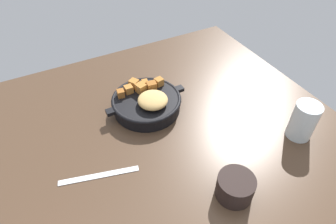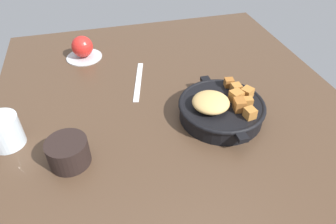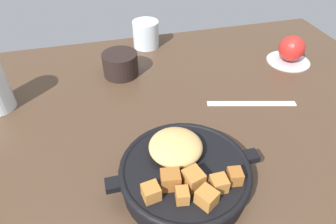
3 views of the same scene
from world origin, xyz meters
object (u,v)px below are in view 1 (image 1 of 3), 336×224
(butter_knife, at_px, (99,175))
(water_glass_tall, at_px, (303,121))
(coffee_mug_dark, at_px, (235,187))
(cast_iron_skillet, at_px, (147,102))

(butter_knife, relative_size, water_glass_tall, 1.80)
(butter_knife, distance_m, coffee_mug_dark, 0.34)
(cast_iron_skillet, bearing_deg, coffee_mug_dark, 98.60)
(butter_knife, distance_m, water_glass_tall, 0.58)
(butter_knife, height_order, water_glass_tall, water_glass_tall)
(cast_iron_skillet, xyz_separation_m, water_glass_tall, (-0.35, 0.31, 0.03))
(cast_iron_skillet, relative_size, butter_knife, 1.28)
(cast_iron_skillet, height_order, water_glass_tall, water_glass_tall)
(cast_iron_skillet, distance_m, coffee_mug_dark, 0.38)
(butter_knife, bearing_deg, cast_iron_skillet, -126.80)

